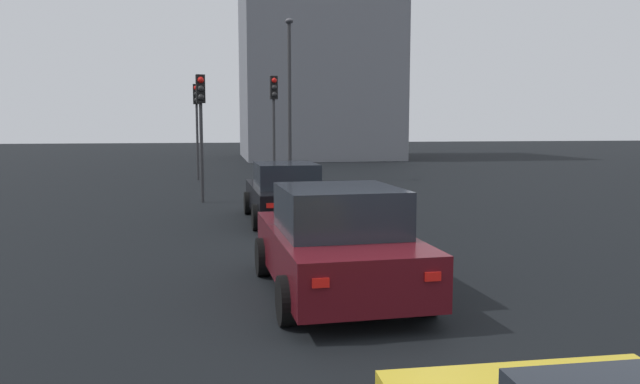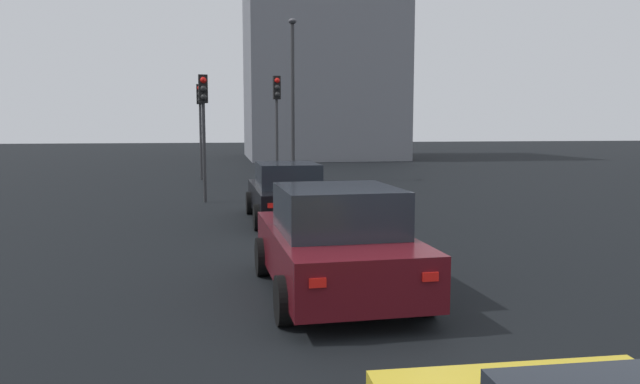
# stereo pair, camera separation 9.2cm
# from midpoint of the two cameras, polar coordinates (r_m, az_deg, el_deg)

# --- Properties ---
(ground_plane) EXTENTS (160.00, 160.00, 0.20)m
(ground_plane) POSITION_cam_midpoint_polar(r_m,az_deg,el_deg) (7.23, 5.96, -14.83)
(ground_plane) COLOR black
(car_black_lead) EXTENTS (4.41, 2.01, 1.54)m
(car_black_lead) POSITION_cam_midpoint_polar(r_m,az_deg,el_deg) (15.63, -3.04, -0.10)
(car_black_lead) COLOR black
(car_black_lead) RESTS_ON ground_plane
(car_maroon_second) EXTENTS (4.21, 2.21, 1.63)m
(car_maroon_second) POSITION_cam_midpoint_polar(r_m,az_deg,el_deg) (8.85, 1.79, -4.91)
(car_maroon_second) COLOR #510F16
(car_maroon_second) RESTS_ON ground_plane
(traffic_light_near_left) EXTENTS (0.32, 0.29, 4.36)m
(traffic_light_near_left) POSITION_cam_midpoint_polar(r_m,az_deg,el_deg) (27.77, -11.34, 7.57)
(traffic_light_near_left) COLOR #2D2D30
(traffic_light_near_left) RESTS_ON ground_plane
(traffic_light_near_right) EXTENTS (0.32, 0.30, 4.42)m
(traffic_light_near_right) POSITION_cam_midpoint_polar(r_m,az_deg,el_deg) (23.57, -4.05, 8.01)
(traffic_light_near_right) COLOR #2D2D30
(traffic_light_near_right) RESTS_ON ground_plane
(traffic_light_far_left) EXTENTS (0.33, 0.31, 4.12)m
(traffic_light_far_left) POSITION_cam_midpoint_polar(r_m,az_deg,el_deg) (19.61, -10.98, 7.63)
(traffic_light_far_left) COLOR #2D2D30
(traffic_light_far_left) RESTS_ON ground_plane
(street_lamp_kerbside) EXTENTS (0.56, 0.36, 7.18)m
(street_lamp_kerbside) POSITION_cam_midpoint_polar(r_m,az_deg,el_deg) (26.83, -2.54, 10.11)
(street_lamp_kerbside) COLOR #2D2D30
(street_lamp_kerbside) RESTS_ON ground_plane
(building_facade_left) EXTENTS (11.84, 11.15, 17.80)m
(building_facade_left) POSITION_cam_midpoint_polar(r_m,az_deg,el_deg) (46.78, 0.02, 14.29)
(building_facade_left) COLOR slate
(building_facade_left) RESTS_ON ground_plane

